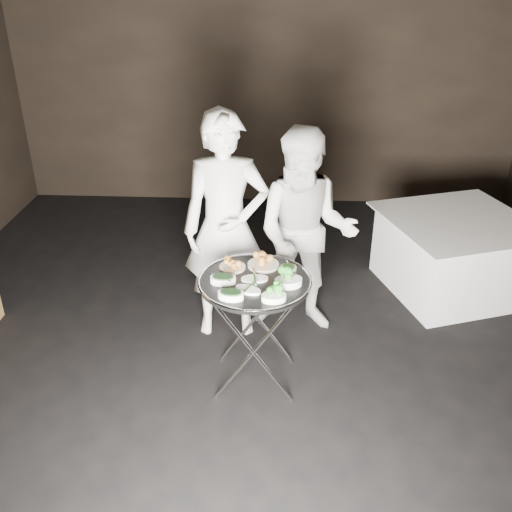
{
  "coord_description": "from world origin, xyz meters",
  "views": [
    {
      "loc": [
        0.23,
        -3.35,
        2.77
      ],
      "look_at": [
        0.05,
        0.11,
        0.95
      ],
      "focal_mm": 40.0,
      "sensor_mm": 36.0,
      "label": 1
    }
  ],
  "objects_px": {
    "tray_stand": "(255,327)",
    "waiter_right": "(305,234)",
    "serving_tray": "(255,282)",
    "waiter_left": "(226,228)",
    "dining_table": "(454,255)"
  },
  "relations": [
    {
      "from": "waiter_left",
      "to": "dining_table",
      "type": "distance_m",
      "value": 2.21
    },
    {
      "from": "serving_tray",
      "to": "dining_table",
      "type": "distance_m",
      "value": 2.3
    },
    {
      "from": "waiter_right",
      "to": "dining_table",
      "type": "xyz_separation_m",
      "value": [
        1.39,
        0.66,
        -0.49
      ]
    },
    {
      "from": "serving_tray",
      "to": "waiter_right",
      "type": "height_order",
      "value": "waiter_right"
    },
    {
      "from": "waiter_right",
      "to": "dining_table",
      "type": "bearing_deg",
      "value": 31.86
    },
    {
      "from": "serving_tray",
      "to": "waiter_left",
      "type": "xyz_separation_m",
      "value": [
        -0.26,
        0.66,
        0.08
      ]
    },
    {
      "from": "tray_stand",
      "to": "waiter_right",
      "type": "distance_m",
      "value": 0.91
    },
    {
      "from": "tray_stand",
      "to": "waiter_left",
      "type": "distance_m",
      "value": 0.84
    },
    {
      "from": "serving_tray",
      "to": "waiter_right",
      "type": "xyz_separation_m",
      "value": [
        0.36,
        0.74,
        0.01
      ]
    },
    {
      "from": "tray_stand",
      "to": "waiter_right",
      "type": "bearing_deg",
      "value": 64.4
    },
    {
      "from": "waiter_left",
      "to": "waiter_right",
      "type": "distance_m",
      "value": 0.62
    },
    {
      "from": "tray_stand",
      "to": "waiter_right",
      "type": "relative_size",
      "value": 0.49
    },
    {
      "from": "dining_table",
      "to": "waiter_right",
      "type": "bearing_deg",
      "value": -154.51
    },
    {
      "from": "tray_stand",
      "to": "serving_tray",
      "type": "xyz_separation_m",
      "value": [
        -0.0,
        0.0,
        0.37
      ]
    },
    {
      "from": "tray_stand",
      "to": "waiter_right",
      "type": "height_order",
      "value": "waiter_right"
    }
  ]
}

